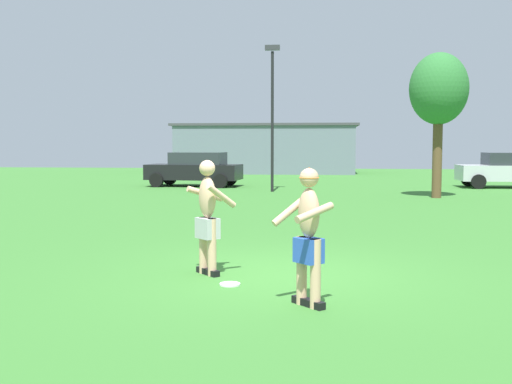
{
  "coord_description": "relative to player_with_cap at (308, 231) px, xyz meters",
  "views": [
    {
      "loc": [
        0.65,
        -9.23,
        1.98
      ],
      "look_at": [
        -0.29,
        -0.54,
        1.3
      ],
      "focal_mm": 43.26,
      "sensor_mm": 36.0,
      "label": 1
    }
  ],
  "objects": [
    {
      "name": "frisbee",
      "position": [
        -1.12,
        1.01,
        -0.92
      ],
      "size": [
        0.29,
        0.29,
        0.03
      ],
      "primitive_type": "cylinder",
      "color": "white",
      "rests_on": "ground_plane"
    },
    {
      "name": "tree_right_field",
      "position": [
        4.32,
        15.65,
        2.96
      ],
      "size": [
        2.11,
        2.11,
        5.26
      ],
      "color": "brown",
      "rests_on": "ground_plane"
    },
    {
      "name": "outbuilding_behind_lot",
      "position": [
        -3.66,
        34.43,
        0.72
      ],
      "size": [
        12.25,
        5.4,
        3.3
      ],
      "color": "slate",
      "rests_on": "ground_plane"
    },
    {
      "name": "player_in_gray",
      "position": [
        -1.55,
        1.68,
        -0.01
      ],
      "size": [
        0.79,
        0.78,
        1.74
      ],
      "color": "black",
      "rests_on": "ground_plane"
    },
    {
      "name": "car_silver_near_post",
      "position": [
        8.51,
        21.31,
        -0.11
      ],
      "size": [
        4.32,
        2.07,
        1.58
      ],
      "color": "silver",
      "rests_on": "ground_plane"
    },
    {
      "name": "ground_plane",
      "position": [
        -0.49,
        1.81,
        -0.93
      ],
      "size": [
        80.0,
        80.0,
        0.0
      ],
      "primitive_type": "plane",
      "color": "#38752D"
    },
    {
      "name": "car_black_mid_lot",
      "position": [
        -5.72,
        20.7,
        -0.11
      ],
      "size": [
        4.45,
        2.35,
        1.58
      ],
      "color": "black",
      "rests_on": "ground_plane"
    },
    {
      "name": "player_with_cap",
      "position": [
        0.0,
        0.0,
        0.0
      ],
      "size": [
        0.77,
        0.72,
        1.7
      ],
      "color": "black",
      "rests_on": "ground_plane"
    },
    {
      "name": "lamp_post",
      "position": [
        -1.9,
        17.9,
        2.71
      ],
      "size": [
        0.6,
        0.24,
        5.97
      ],
      "color": "black",
      "rests_on": "ground_plane"
    }
  ]
}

